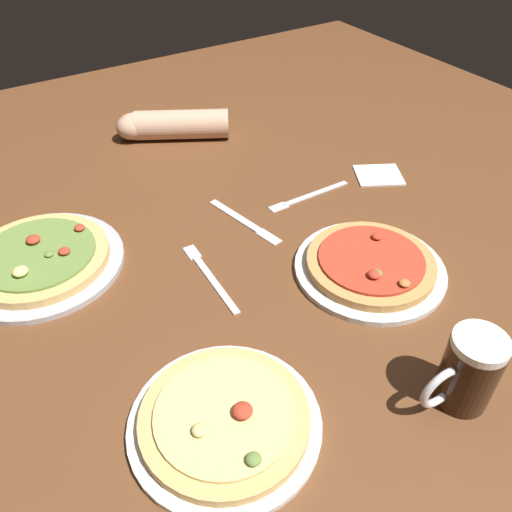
{
  "coord_description": "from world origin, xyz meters",
  "views": [
    {
      "loc": [
        -0.43,
        -0.67,
        0.69
      ],
      "look_at": [
        0.0,
        0.0,
        0.02
      ],
      "focal_mm": 36.32,
      "sensor_mm": 36.0,
      "label": 1
    }
  ],
  "objects_px": {
    "fork_left": "(209,275)",
    "pizza_plate_far": "(40,259)",
    "beer_mug_dark": "(468,371)",
    "fork_spare": "(308,196)",
    "pizza_plate_near": "(370,265)",
    "knife_right": "(244,221)",
    "napkin_folded": "(379,174)",
    "pizza_plate_side": "(225,420)",
    "diner_arm": "(170,125)"
  },
  "relations": [
    {
      "from": "fork_left",
      "to": "pizza_plate_far",
      "type": "bearing_deg",
      "value": 142.1
    },
    {
      "from": "beer_mug_dark",
      "to": "fork_spare",
      "type": "distance_m",
      "value": 0.6
    },
    {
      "from": "pizza_plate_near",
      "to": "knife_right",
      "type": "height_order",
      "value": "pizza_plate_near"
    },
    {
      "from": "beer_mug_dark",
      "to": "napkin_folded",
      "type": "relative_size",
      "value": 1.2
    },
    {
      "from": "beer_mug_dark",
      "to": "fork_left",
      "type": "xyz_separation_m",
      "value": [
        -0.19,
        0.46,
        -0.06
      ]
    },
    {
      "from": "beer_mug_dark",
      "to": "napkin_folded",
      "type": "distance_m",
      "value": 0.66
    },
    {
      "from": "pizza_plate_side",
      "to": "napkin_folded",
      "type": "bearing_deg",
      "value": 30.83
    },
    {
      "from": "pizza_plate_side",
      "to": "knife_right",
      "type": "relative_size",
      "value": 1.32
    },
    {
      "from": "pizza_plate_far",
      "to": "fork_left",
      "type": "relative_size",
      "value": 1.48
    },
    {
      "from": "beer_mug_dark",
      "to": "knife_right",
      "type": "distance_m",
      "value": 0.58
    },
    {
      "from": "pizza_plate_near",
      "to": "fork_spare",
      "type": "distance_m",
      "value": 0.29
    },
    {
      "from": "napkin_folded",
      "to": "pizza_plate_side",
      "type": "bearing_deg",
      "value": -149.17
    },
    {
      "from": "pizza_plate_far",
      "to": "diner_arm",
      "type": "distance_m",
      "value": 0.58
    },
    {
      "from": "knife_right",
      "to": "diner_arm",
      "type": "bearing_deg",
      "value": 85.77
    },
    {
      "from": "pizza_plate_side",
      "to": "diner_arm",
      "type": "xyz_separation_m",
      "value": [
        0.32,
        0.87,
        0.02
      ]
    },
    {
      "from": "napkin_folded",
      "to": "knife_right",
      "type": "xyz_separation_m",
      "value": [
        -0.39,
        0.01,
        -0.0
      ]
    },
    {
      "from": "pizza_plate_side",
      "to": "knife_right",
      "type": "bearing_deg",
      "value": 55.35
    },
    {
      "from": "pizza_plate_side",
      "to": "diner_arm",
      "type": "relative_size",
      "value": 0.98
    },
    {
      "from": "pizza_plate_far",
      "to": "knife_right",
      "type": "height_order",
      "value": "pizza_plate_far"
    },
    {
      "from": "beer_mug_dark",
      "to": "fork_spare",
      "type": "relative_size",
      "value": 0.61
    },
    {
      "from": "pizza_plate_side",
      "to": "diner_arm",
      "type": "bearing_deg",
      "value": 69.61
    },
    {
      "from": "napkin_folded",
      "to": "fork_left",
      "type": "bearing_deg",
      "value": -169.33
    },
    {
      "from": "fork_left",
      "to": "fork_spare",
      "type": "bearing_deg",
      "value": 20.07
    },
    {
      "from": "beer_mug_dark",
      "to": "knife_right",
      "type": "relative_size",
      "value": 0.62
    },
    {
      "from": "pizza_plate_far",
      "to": "fork_spare",
      "type": "height_order",
      "value": "pizza_plate_far"
    },
    {
      "from": "pizza_plate_near",
      "to": "knife_right",
      "type": "bearing_deg",
      "value": 114.36
    },
    {
      "from": "beer_mug_dark",
      "to": "knife_right",
      "type": "bearing_deg",
      "value": 94.06
    },
    {
      "from": "napkin_folded",
      "to": "fork_spare",
      "type": "xyz_separation_m",
      "value": [
        -0.21,
        0.02,
        -0.0
      ]
    },
    {
      "from": "pizza_plate_side",
      "to": "knife_right",
      "type": "height_order",
      "value": "pizza_plate_side"
    },
    {
      "from": "diner_arm",
      "to": "pizza_plate_far",
      "type": "bearing_deg",
      "value": -142.09
    },
    {
      "from": "napkin_folded",
      "to": "diner_arm",
      "type": "bearing_deg",
      "value": 127.4
    },
    {
      "from": "pizza_plate_near",
      "to": "napkin_folded",
      "type": "height_order",
      "value": "pizza_plate_near"
    },
    {
      "from": "knife_right",
      "to": "fork_spare",
      "type": "distance_m",
      "value": 0.18
    },
    {
      "from": "pizza_plate_side",
      "to": "fork_left",
      "type": "bearing_deg",
      "value": 65.54
    },
    {
      "from": "pizza_plate_near",
      "to": "knife_right",
      "type": "xyz_separation_m",
      "value": [
        -0.12,
        0.28,
        -0.01
      ]
    },
    {
      "from": "fork_left",
      "to": "knife_right",
      "type": "height_order",
      "value": "same"
    },
    {
      "from": "pizza_plate_far",
      "to": "diner_arm",
      "type": "bearing_deg",
      "value": 37.91
    },
    {
      "from": "pizza_plate_far",
      "to": "knife_right",
      "type": "distance_m",
      "value": 0.44
    },
    {
      "from": "pizza_plate_near",
      "to": "napkin_folded",
      "type": "distance_m",
      "value": 0.37
    },
    {
      "from": "diner_arm",
      "to": "fork_left",
      "type": "bearing_deg",
      "value": -108.12
    },
    {
      "from": "fork_left",
      "to": "knife_right",
      "type": "xyz_separation_m",
      "value": [
        0.15,
        0.12,
        0.0
      ]
    },
    {
      "from": "fork_left",
      "to": "pizza_plate_side",
      "type": "bearing_deg",
      "value": -114.46
    },
    {
      "from": "pizza_plate_far",
      "to": "pizza_plate_side",
      "type": "xyz_separation_m",
      "value": [
        0.13,
        -0.52,
        0.0
      ]
    },
    {
      "from": "pizza_plate_side",
      "to": "fork_left",
      "type": "distance_m",
      "value": 0.33
    },
    {
      "from": "pizza_plate_far",
      "to": "fork_spare",
      "type": "relative_size",
      "value": 1.48
    },
    {
      "from": "diner_arm",
      "to": "pizza_plate_near",
      "type": "bearing_deg",
      "value": -82.84
    },
    {
      "from": "pizza_plate_near",
      "to": "fork_left",
      "type": "height_order",
      "value": "pizza_plate_near"
    },
    {
      "from": "pizza_plate_far",
      "to": "napkin_folded",
      "type": "relative_size",
      "value": 2.92
    },
    {
      "from": "pizza_plate_near",
      "to": "diner_arm",
      "type": "xyz_separation_m",
      "value": [
        -0.09,
        0.73,
        0.02
      ]
    },
    {
      "from": "napkin_folded",
      "to": "fork_left",
      "type": "relative_size",
      "value": 0.51
    }
  ]
}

